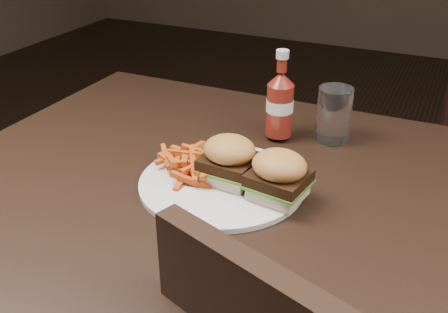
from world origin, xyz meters
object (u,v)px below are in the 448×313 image
at_px(plate, 221,183).
at_px(dining_table, 281,206).
at_px(tumbler, 334,114).
at_px(ketchup_bottle, 280,110).

bearing_deg(plate, dining_table, 6.34).
bearing_deg(tumbler, plate, -116.09).
relative_size(plate, ketchup_bottle, 2.67).
height_order(ketchup_bottle, tumbler, ketchup_bottle).
distance_m(ketchup_bottle, tumbler, 0.10).
bearing_deg(tumbler, dining_table, -94.67).
xyz_separation_m(dining_table, plate, (-0.10, -0.01, 0.03)).
height_order(plate, tumbler, tumbler).
bearing_deg(ketchup_bottle, tumbler, 21.39).
bearing_deg(tumbler, ketchup_bottle, -158.61).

